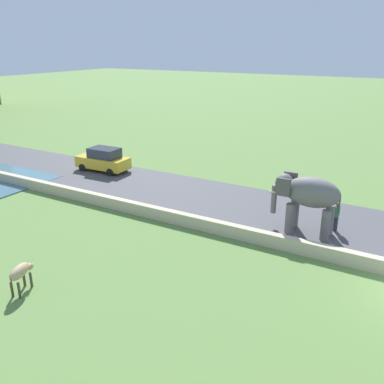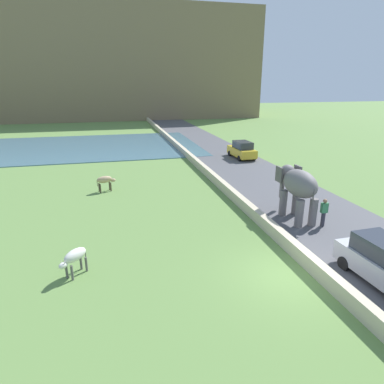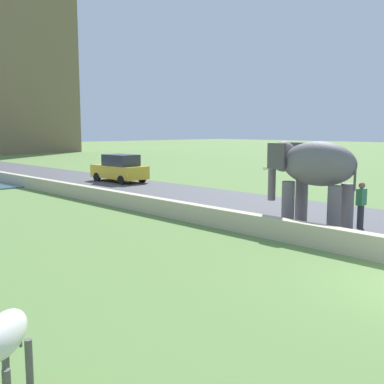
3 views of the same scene
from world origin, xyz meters
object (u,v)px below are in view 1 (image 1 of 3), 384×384
at_px(car_yellow, 103,160).
at_px(cow_tan, 21,272).
at_px(elephant, 307,195).
at_px(person_beside_elephant, 336,216).

distance_m(car_yellow, cow_tan, 15.89).
distance_m(elephant, person_beside_elephant, 2.00).
bearing_deg(car_yellow, cow_tan, -149.98).
bearing_deg(car_yellow, elephant, -101.17).
bearing_deg(person_beside_elephant, car_yellow, 82.68).
height_order(person_beside_elephant, cow_tan, person_beside_elephant).
relative_size(elephant, car_yellow, 0.85).
bearing_deg(car_yellow, person_beside_elephant, -97.32).
relative_size(car_yellow, cow_tan, 2.85).
bearing_deg(person_beside_elephant, cow_tan, 140.92).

